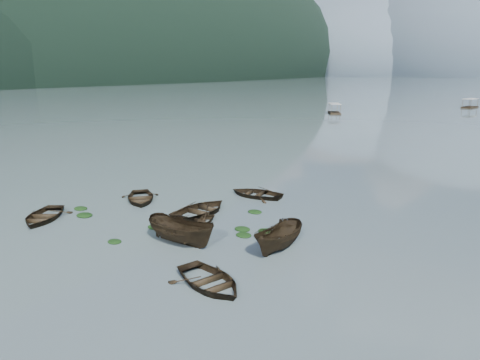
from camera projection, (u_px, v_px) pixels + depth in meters
The scene contains 21 objects.
ground_plane at pixel (117, 262), 23.07m from camera, with size 2400.00×2400.00×0.00m, color #4F6063.
left_ridge_far at pixel (3, 79), 482.06m from camera, with size 560.00×1400.00×380.00m, color black.
haze_mtn_a at pixel (372, 75), 888.11m from camera, with size 520.00×520.00×280.00m, color #475666.
rowboat_0 at pixel (43, 220), 29.61m from camera, with size 3.12×4.37×0.91m, color black.
rowboat_1 at pixel (193, 226), 28.38m from camera, with size 2.85×3.98×0.83m, color black.
rowboat_2 at pixel (182, 243), 25.55m from camera, with size 1.81×4.81×1.86m, color black.
rowboat_3 at pixel (201, 214), 30.82m from camera, with size 3.46×4.85×1.00m, color black.
rowboat_4 at pixel (210, 286), 20.54m from camera, with size 3.07×4.31×0.89m, color black.
rowboat_5 at pixel (279, 249), 24.69m from camera, with size 1.64×4.36×1.68m, color black.
rowboat_6 at pixel (140, 201), 33.80m from camera, with size 3.10×4.34×0.90m, color black.
rowboat_7 at pixel (256, 196), 35.06m from camera, with size 3.13×4.38×0.91m, color black.
weed_clump_0 at pixel (85, 216), 30.29m from camera, with size 1.23×1.01×0.27m, color black.
weed_clump_1 at pixel (115, 242), 25.71m from camera, with size 0.92×0.74×0.20m, color black.
weed_clump_2 at pixel (155, 228), 28.07m from camera, with size 1.08×0.87×0.23m, color black.
weed_clump_3 at pixel (244, 236), 26.70m from camera, with size 1.03×0.87×0.23m, color black.
weed_clump_4 at pixel (266, 232), 27.31m from camera, with size 1.13×0.89×0.23m, color black.
weed_clump_5 at pixel (81, 209), 31.82m from camera, with size 1.08×0.87×0.23m, color black.
weed_clump_6 at pixel (255, 213), 31.07m from camera, with size 1.06×0.89×0.22m, color black.
weed_clump_7 at pixel (242, 230), 27.71m from camera, with size 1.07×0.86×0.23m, color black.
pontoon_left at pixel (334, 114), 101.64m from camera, with size 2.46×5.90×2.26m, color black, non-canonical shape.
pontoon_centre at pixel (470, 108), 116.83m from camera, with size 2.60×6.25×2.40m, color black, non-canonical shape.
Camera 1 is at (17.29, -13.99, 10.05)m, focal length 32.00 mm.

